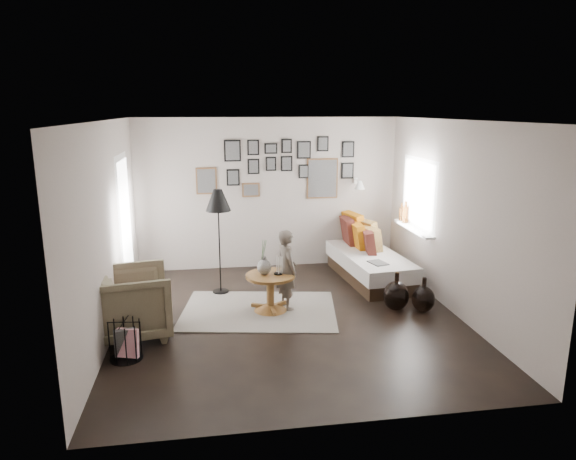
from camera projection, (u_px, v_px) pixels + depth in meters
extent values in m
plane|color=black|center=(290.00, 318.00, 6.87)|extent=(4.80, 4.80, 0.00)
plane|color=#A3978F|center=(268.00, 194.00, 8.88)|extent=(4.50, 0.00, 4.50)
plane|color=#A3978F|center=(336.00, 286.00, 4.26)|extent=(4.50, 0.00, 4.50)
plane|color=#A3978F|center=(108.00, 230.00, 6.23)|extent=(0.00, 4.80, 4.80)
plane|color=#A3978F|center=(455.00, 218.00, 6.91)|extent=(0.00, 4.80, 4.80)
plane|color=white|center=(290.00, 120.00, 6.27)|extent=(4.80, 4.80, 0.00)
plane|color=white|center=(125.00, 228.00, 7.45)|extent=(0.00, 2.14, 2.14)
plane|color=white|center=(125.00, 228.00, 7.45)|extent=(0.00, 1.88, 1.88)
plane|color=white|center=(125.00, 228.00, 7.45)|extent=(0.00, 1.93, 1.93)
plane|color=white|center=(419.00, 193.00, 8.02)|extent=(0.00, 1.30, 1.30)
plane|color=white|center=(419.00, 193.00, 8.02)|extent=(0.00, 1.14, 1.14)
cube|color=white|center=(413.00, 229.00, 8.15)|extent=(0.15, 1.32, 0.04)
cylinder|color=#8C4C14|center=(405.00, 214.00, 8.45)|extent=(0.10, 0.10, 0.28)
cylinder|color=#8C4C14|center=(402.00, 214.00, 8.62)|extent=(0.08, 0.08, 0.22)
cube|color=brown|center=(206.00, 181.00, 8.65)|extent=(0.35, 0.03, 0.45)
cube|color=black|center=(206.00, 181.00, 8.63)|extent=(0.30, 0.01, 0.40)
cube|color=black|center=(232.00, 151.00, 8.60)|extent=(0.28, 0.03, 0.36)
cube|color=black|center=(232.00, 151.00, 8.58)|extent=(0.23, 0.01, 0.31)
cube|color=black|center=(233.00, 177.00, 8.70)|extent=(0.22, 0.03, 0.28)
cube|color=black|center=(233.00, 178.00, 8.69)|extent=(0.17, 0.01, 0.23)
cube|color=black|center=(253.00, 147.00, 8.64)|extent=(0.20, 0.03, 0.26)
cube|color=black|center=(253.00, 148.00, 8.62)|extent=(0.15, 0.01, 0.21)
cube|color=black|center=(253.00, 166.00, 8.71)|extent=(0.20, 0.03, 0.26)
cube|color=black|center=(254.00, 167.00, 8.70)|extent=(0.15, 0.01, 0.21)
cube|color=black|center=(271.00, 148.00, 8.69)|extent=(0.22, 0.03, 0.18)
cube|color=black|center=(271.00, 149.00, 8.67)|extent=(0.17, 0.01, 0.13)
cube|color=black|center=(271.00, 164.00, 8.75)|extent=(0.18, 0.03, 0.24)
cube|color=black|center=(271.00, 164.00, 8.73)|extent=(0.13, 0.01, 0.19)
cube|color=black|center=(287.00, 146.00, 8.72)|extent=(0.18, 0.03, 0.24)
cube|color=black|center=(287.00, 146.00, 8.70)|extent=(0.13, 0.01, 0.19)
cube|color=black|center=(287.00, 164.00, 8.79)|extent=(0.20, 0.03, 0.26)
cube|color=black|center=(287.00, 164.00, 8.77)|extent=(0.15, 0.01, 0.21)
cube|color=black|center=(304.00, 150.00, 8.78)|extent=(0.24, 0.03, 0.30)
cube|color=black|center=(304.00, 150.00, 8.76)|extent=(0.19, 0.01, 0.25)
cube|color=black|center=(304.00, 171.00, 8.87)|extent=(0.18, 0.03, 0.24)
cube|color=black|center=(304.00, 172.00, 8.85)|extent=(0.13, 0.01, 0.19)
cube|color=brown|center=(322.00, 178.00, 8.95)|extent=(0.55, 0.03, 0.70)
cube|color=black|center=(322.00, 179.00, 8.93)|extent=(0.50, 0.01, 0.65)
cube|color=black|center=(323.00, 144.00, 8.81)|extent=(0.20, 0.03, 0.26)
cube|color=black|center=(323.00, 144.00, 8.79)|extent=(0.15, 0.01, 0.21)
cube|color=black|center=(348.00, 149.00, 8.90)|extent=(0.22, 0.03, 0.28)
cube|color=black|center=(348.00, 149.00, 8.88)|extent=(0.17, 0.01, 0.23)
cube|color=black|center=(347.00, 171.00, 8.98)|extent=(0.22, 0.03, 0.28)
cube|color=black|center=(348.00, 171.00, 8.97)|extent=(0.17, 0.01, 0.23)
cube|color=brown|center=(251.00, 190.00, 8.80)|extent=(0.30, 0.03, 0.24)
cube|color=black|center=(251.00, 190.00, 8.78)|extent=(0.25, 0.01, 0.19)
cube|color=white|center=(356.00, 181.00, 9.03)|extent=(0.06, 0.04, 0.10)
cylinder|color=white|center=(358.00, 181.00, 8.91)|extent=(0.02, 0.24, 0.02)
cone|color=white|center=(360.00, 185.00, 8.80)|extent=(0.18, 0.18, 0.14)
cube|color=beige|center=(259.00, 310.00, 7.13)|extent=(2.32, 1.80, 0.01)
cone|color=brown|center=(270.00, 308.00, 7.11)|extent=(0.50, 0.50, 0.10)
cylinder|color=brown|center=(270.00, 293.00, 7.06)|extent=(0.11, 0.11, 0.39)
cylinder|color=brown|center=(270.00, 276.00, 7.01)|extent=(0.68, 0.68, 0.04)
ellipsoid|color=black|center=(264.00, 267.00, 6.99)|extent=(0.19, 0.19, 0.21)
cylinder|color=black|center=(264.00, 258.00, 6.96)|extent=(0.06, 0.06, 0.04)
cylinder|color=black|center=(278.00, 274.00, 7.02)|extent=(0.12, 0.12, 0.02)
cube|color=black|center=(369.00, 273.00, 8.41)|extent=(0.97, 1.96, 0.22)
cube|color=beige|center=(370.00, 260.00, 8.36)|extent=(1.04, 2.02, 0.24)
cube|color=#AC5A09|center=(358.00, 228.00, 9.02)|extent=(0.35, 0.60, 0.55)
cube|color=#401914|center=(352.00, 231.00, 8.91)|extent=(0.22, 0.50, 0.49)
cube|color=brown|center=(369.00, 233.00, 8.80)|extent=(0.39, 0.52, 0.47)
cube|color=#AC5A09|center=(360.00, 236.00, 8.64)|extent=(0.23, 0.46, 0.46)
cube|color=brown|center=(372.00, 239.00, 8.49)|extent=(0.32, 0.46, 0.42)
cube|color=#401914|center=(369.00, 242.00, 8.34)|extent=(0.26, 0.42, 0.40)
cube|color=black|center=(378.00, 263.00, 7.79)|extent=(0.29, 0.35, 0.02)
imported|color=brown|center=(132.00, 303.00, 6.27)|extent=(1.07, 1.05, 0.85)
cube|color=white|center=(132.00, 297.00, 6.31)|extent=(0.43, 0.44, 0.17)
cylinder|color=black|center=(221.00, 292.00, 7.84)|extent=(0.25, 0.25, 0.03)
cylinder|color=black|center=(220.00, 248.00, 7.68)|extent=(0.02, 0.02, 1.42)
cone|color=black|center=(218.00, 200.00, 7.51)|extent=(0.37, 0.37, 0.32)
cube|color=black|center=(125.00, 342.00, 5.72)|extent=(0.26, 0.15, 0.33)
cube|color=white|center=(128.00, 343.00, 5.71)|extent=(0.26, 0.15, 0.33)
ellipsoid|color=black|center=(396.00, 296.00, 7.12)|extent=(0.36, 0.36, 0.41)
cylinder|color=black|center=(397.00, 277.00, 7.06)|extent=(0.06, 0.06, 0.13)
ellipsoid|color=black|center=(423.00, 299.00, 7.06)|extent=(0.32, 0.32, 0.36)
cylinder|color=black|center=(424.00, 282.00, 7.01)|extent=(0.06, 0.06, 0.13)
imported|color=#554B43|center=(287.00, 270.00, 7.10)|extent=(0.37, 0.47, 1.13)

